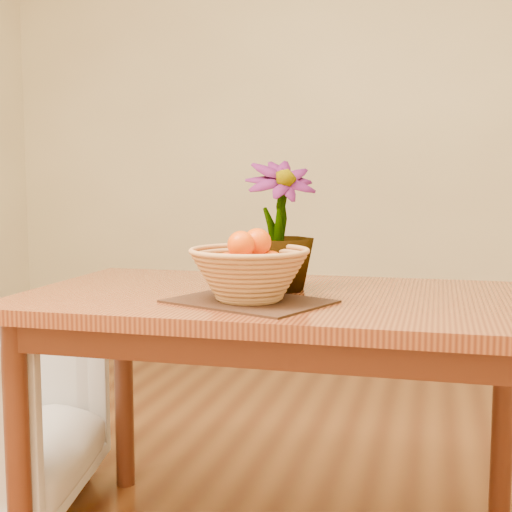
# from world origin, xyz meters

# --- Properties ---
(wall_back) EXTENTS (4.00, 0.02, 2.70)m
(wall_back) POSITION_xyz_m (0.00, 2.25, 1.35)
(wall_back) COLOR #FCEFBF
(wall_back) RESTS_ON floor
(table) EXTENTS (1.40, 0.80, 0.75)m
(table) POSITION_xyz_m (0.00, 0.30, 0.66)
(table) COLOR brown
(table) RESTS_ON floor
(placemat) EXTENTS (0.46, 0.41, 0.01)m
(placemat) POSITION_xyz_m (-0.05, 0.15, 0.75)
(placemat) COLOR #351D13
(placemat) RESTS_ON table
(wicker_basket) EXTENTS (0.31, 0.31, 0.13)m
(wicker_basket) POSITION_xyz_m (-0.05, 0.15, 0.82)
(wicker_basket) COLOR #B17D49
(wicker_basket) RESTS_ON placemat
(orange_pile) EXTENTS (0.17, 0.16, 0.13)m
(orange_pile) POSITION_xyz_m (-0.05, 0.15, 0.86)
(orange_pile) COLOR #FD6A04
(orange_pile) RESTS_ON wicker_basket
(potted_plant) EXTENTS (0.28, 0.28, 0.37)m
(potted_plant) POSITION_xyz_m (-0.02, 0.36, 0.93)
(potted_plant) COLOR #1C4F16
(potted_plant) RESTS_ON table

